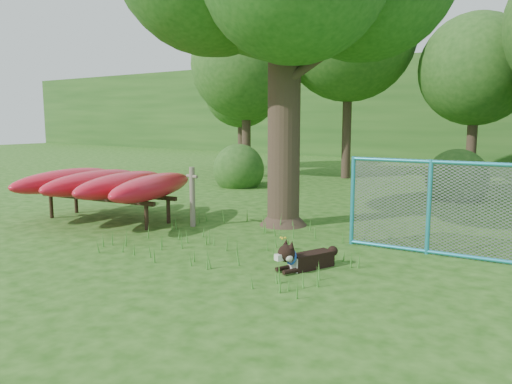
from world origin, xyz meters
The scene contains 13 objects.
ground centered at (0.00, 0.00, 0.00)m, with size 80.00×80.00×0.00m, color #1C4A0E.
wooden_post centered at (-1.83, 1.64, 0.70)m, with size 0.36×0.14×1.33m.
kayak_rack centered at (-3.89, 0.97, 0.88)m, with size 4.27×3.81×1.16m.
husky_dog centered at (1.79, 0.25, 0.19)m, with size 0.63×1.12×0.53m.
fence_section centered at (3.11, 2.33, 0.84)m, with size 2.87×0.30×2.80m.
wildflower_clump centered at (0.90, 1.05, 0.21)m, with size 0.12×0.12×0.26m.
bg_tree_a centered at (-6.50, 10.00, 4.48)m, with size 4.40×4.40×6.70m.
bg_tree_b centered at (-3.00, 12.00, 5.61)m, with size 5.20×5.20×8.22m.
bg_tree_c centered at (1.50, 13.00, 4.11)m, with size 4.00×4.00×6.12m.
bg_tree_f centered at (-9.00, 13.00, 3.73)m, with size 3.60×3.60×5.55m.
shrub_left centered at (-5.00, 7.50, 0.00)m, with size 1.80×1.80×1.80m, color #224D19.
shrub_mid centered at (2.00, 9.00, 0.00)m, with size 1.80×1.80×1.80m, color #224D19.
wooded_hillside centered at (0.00, 28.00, 3.00)m, with size 80.00×12.00×6.00m, color #224D19.
Camera 1 is at (5.60, -6.44, 2.38)m, focal length 35.00 mm.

